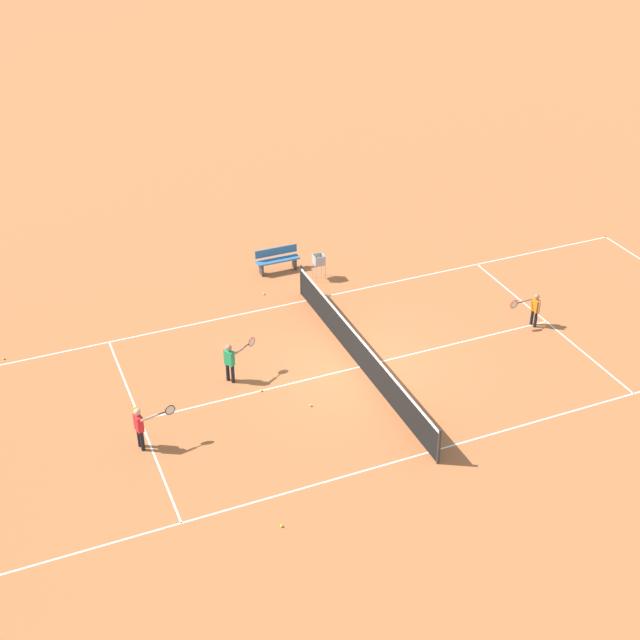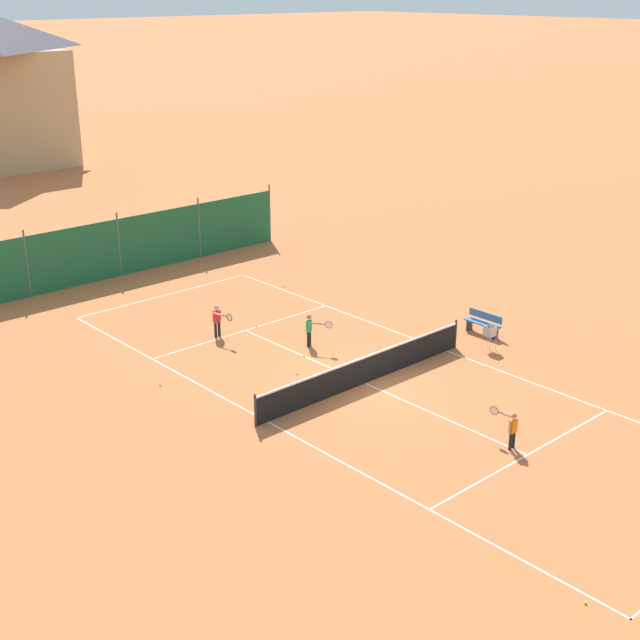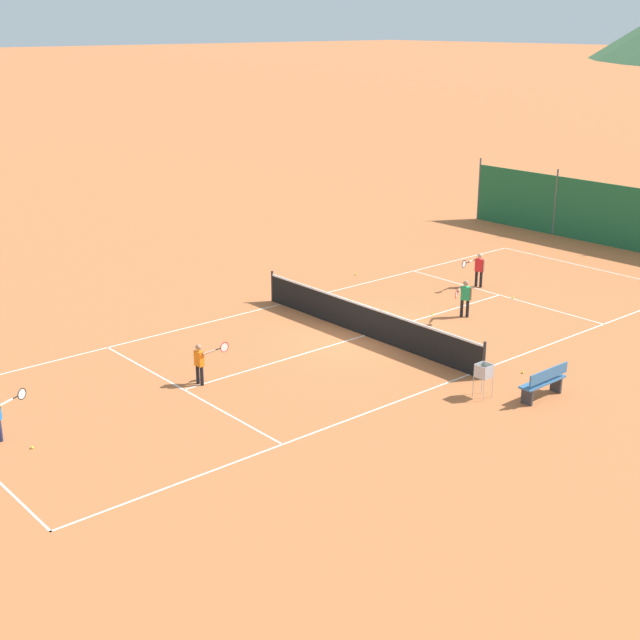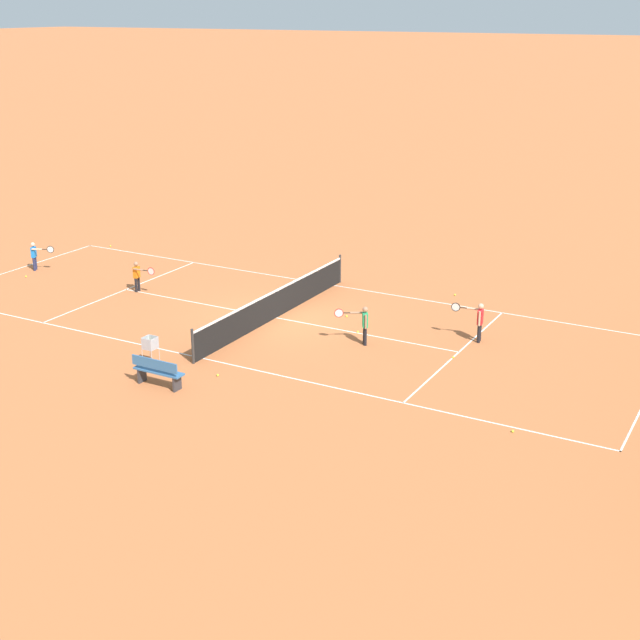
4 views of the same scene
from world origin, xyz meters
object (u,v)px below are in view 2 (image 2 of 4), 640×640
object	(u,v)px
tennis_ball_mid_court	(585,603)
tennis_ball_alley_right	(298,373)
player_near_service	(218,318)
tennis_ball_alley_left	(283,286)
player_far_baseline	(310,328)
tennis_ball_far_corner	(304,356)
tennis_ball_by_net_right	(257,326)
tennis_ball_service_box	(438,335)
ball_hopper	(490,333)
tennis_net	(365,369)
player_near_baseline	(512,427)
tennis_ball_near_corner	(160,385)
courtside_bench	(483,323)

from	to	relation	value
tennis_ball_mid_court	tennis_ball_alley_right	xyz separation A→B (m)	(3.20, 13.02, 0.00)
player_near_service	tennis_ball_alley_left	bearing A→B (deg)	27.31
tennis_ball_alley_left	player_far_baseline	bearing A→B (deg)	-121.62
tennis_ball_alley_right	tennis_ball_far_corner	bearing A→B (deg)	40.65
tennis_ball_by_net_right	tennis_ball_service_box	size ratio (longest dim) A/B	1.00
tennis_ball_alley_right	ball_hopper	size ratio (longest dim) A/B	0.07
player_near_service	tennis_ball_mid_court	bearing A→B (deg)	-100.47
tennis_ball_far_corner	player_near_service	bearing A→B (deg)	107.32
player_far_baseline	tennis_ball_alley_right	bearing A→B (deg)	-141.27
tennis_ball_mid_court	player_far_baseline	bearing A→B (deg)	70.51
tennis_net	player_near_baseline	xyz separation A→B (m)	(-0.03, -5.82, 0.15)
player_near_service	tennis_ball_far_corner	distance (m)	3.79
tennis_ball_near_corner	tennis_ball_alley_left	xyz separation A→B (m)	(9.47, 5.07, 0.00)
tennis_ball_service_box	ball_hopper	xyz separation A→B (m)	(0.32, -2.08, 0.63)
player_near_baseline	tennis_ball_far_corner	size ratio (longest dim) A/B	16.86
tennis_ball_far_corner	courtside_bench	size ratio (longest dim) A/B	0.04
tennis_ball_near_corner	courtside_bench	world-z (taller)	courtside_bench
tennis_ball_near_corner	courtside_bench	distance (m)	12.19
player_far_baseline	tennis_ball_alley_right	distance (m)	2.62
player_near_baseline	player_far_baseline	xyz separation A→B (m)	(0.82, 9.42, 0.05)
player_near_service	courtside_bench	distance (m)	9.85
tennis_net	player_near_baseline	world-z (taller)	player_near_baseline
tennis_ball_by_net_right	tennis_ball_near_corner	distance (m)	6.02
tennis_ball_mid_court	tennis_ball_service_box	world-z (taller)	same
player_near_service	tennis_ball_near_corner	xyz separation A→B (m)	(-3.97, -2.23, -0.69)
tennis_net	tennis_ball_near_corner	world-z (taller)	tennis_net
tennis_ball_near_corner	tennis_ball_alley_right	world-z (taller)	same
player_near_baseline	courtside_bench	size ratio (longest dim) A/B	0.74
tennis_ball_by_net_right	ball_hopper	world-z (taller)	ball_hopper
tennis_ball_by_net_right	ball_hopper	xyz separation A→B (m)	(4.75, -7.36, 0.63)
player_far_baseline	ball_hopper	size ratio (longest dim) A/B	1.36
tennis_ball_near_corner	tennis_ball_service_box	xyz separation A→B (m)	(10.08, -3.19, 0.00)
player_near_service	player_near_baseline	distance (m)	12.44
player_near_baseline	tennis_ball_near_corner	bearing A→B (deg)	116.53
player_far_baseline	tennis_ball_service_box	distance (m)	4.90
tennis_net	tennis_ball_alley_left	size ratio (longest dim) A/B	139.09
ball_hopper	tennis_ball_mid_court	bearing A→B (deg)	-133.87
player_near_baseline	player_far_baseline	size ratio (longest dim) A/B	0.92
tennis_ball_by_net_right	courtside_bench	size ratio (longest dim) A/B	0.04
tennis_ball_by_net_right	ball_hopper	bearing A→B (deg)	-57.17
tennis_ball_by_net_right	player_near_baseline	bearing A→B (deg)	-92.71
tennis_ball_alley_left	courtside_bench	bearing A→B (deg)	-77.95
tennis_ball_far_corner	ball_hopper	bearing A→B (deg)	-36.54
tennis_ball_far_corner	tennis_ball_alley_right	xyz separation A→B (m)	(-1.16, -1.00, 0.00)
player_far_baseline	tennis_ball_alley_left	bearing A→B (deg)	58.38
player_far_baseline	ball_hopper	world-z (taller)	player_far_baseline
tennis_ball_near_corner	tennis_ball_service_box	bearing A→B (deg)	-17.57
player_near_service	tennis_ball_by_net_right	bearing A→B (deg)	-4.81
player_far_baseline	tennis_ball_alley_right	xyz separation A→B (m)	(-1.97, -1.58, -0.67)
player_near_service	tennis_ball_near_corner	distance (m)	4.60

